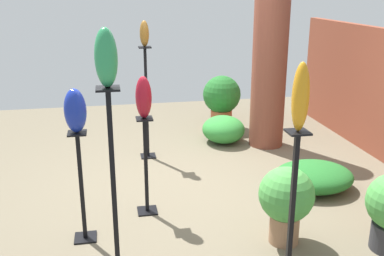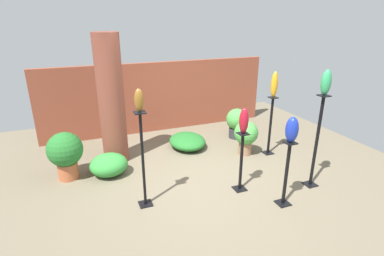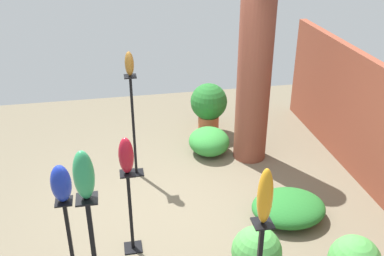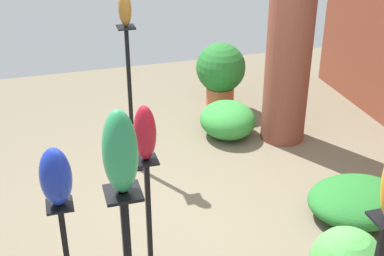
{
  "view_description": "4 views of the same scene",
  "coord_description": "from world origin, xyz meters",
  "px_view_note": "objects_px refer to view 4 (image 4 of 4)",
  "views": [
    {
      "loc": [
        4.61,
        -0.81,
        2.22
      ],
      "look_at": [
        0.16,
        0.04,
        0.78
      ],
      "focal_mm": 42.0,
      "sensor_mm": 36.0,
      "label": 1
    },
    {
      "loc": [
        -1.9,
        -4.21,
        2.7
      ],
      "look_at": [
        -0.17,
        0.1,
        0.97
      ],
      "focal_mm": 28.0,
      "sensor_mm": 36.0,
      "label": 2
    },
    {
      "loc": [
        4.41,
        -0.56,
        3.5
      ],
      "look_at": [
        -0.13,
        0.3,
        1.16
      ],
      "focal_mm": 42.0,
      "sensor_mm": 36.0,
      "label": 3
    },
    {
      "loc": [
        3.58,
        -1.07,
        2.89
      ],
      "look_at": [
        -0.21,
        0.03,
        0.85
      ],
      "focal_mm": 50.0,
      "sensor_mm": 36.0,
      "label": 4
    }
  ],
  "objects_px": {
    "art_vase_ruby": "(145,133)",
    "art_vase_jade": "(120,152)",
    "brick_pillar": "(291,32)",
    "potted_plant_mid_right": "(221,72)",
    "pedestal_bronze": "(131,106)",
    "art_vase_bronze": "(125,9)",
    "art_vase_cobalt": "(56,177)",
    "pedestal_ruby": "(149,223)"
  },
  "relations": [
    {
      "from": "art_vase_ruby",
      "to": "art_vase_jade",
      "type": "bearing_deg",
      "value": -15.38
    },
    {
      "from": "brick_pillar",
      "to": "potted_plant_mid_right",
      "type": "xyz_separation_m",
      "value": [
        -0.9,
        -0.44,
        -0.73
      ]
    },
    {
      "from": "art_vase_ruby",
      "to": "potted_plant_mid_right",
      "type": "xyz_separation_m",
      "value": [
        -2.64,
        1.46,
        -0.71
      ]
    },
    {
      "from": "pedestal_bronze",
      "to": "art_vase_bronze",
      "type": "xyz_separation_m",
      "value": [
        0.0,
        0.0,
        0.96
      ]
    },
    {
      "from": "art_vase_cobalt",
      "to": "potted_plant_mid_right",
      "type": "relative_size",
      "value": 0.44
    },
    {
      "from": "art_vase_jade",
      "to": "pedestal_bronze",
      "type": "bearing_deg",
      "value": 169.96
    },
    {
      "from": "art_vase_ruby",
      "to": "art_vase_bronze",
      "type": "bearing_deg",
      "value": 174.18
    },
    {
      "from": "art_vase_ruby",
      "to": "pedestal_ruby",
      "type": "bearing_deg",
      "value": -90.0
    },
    {
      "from": "art_vase_cobalt",
      "to": "art_vase_bronze",
      "type": "xyz_separation_m",
      "value": [
        -1.97,
        0.77,
        0.43
      ]
    },
    {
      "from": "pedestal_bronze",
      "to": "art_vase_jade",
      "type": "distance_m",
      "value": 3.0
    },
    {
      "from": "brick_pillar",
      "to": "art_vase_jade",
      "type": "relative_size",
      "value": 6.25
    },
    {
      "from": "brick_pillar",
      "to": "art_vase_jade",
      "type": "xyz_separation_m",
      "value": [
        2.93,
        -2.23,
        0.54
      ]
    },
    {
      "from": "pedestal_ruby",
      "to": "art_vase_jade",
      "type": "height_order",
      "value": "art_vase_jade"
    },
    {
      "from": "art_vase_jade",
      "to": "potted_plant_mid_right",
      "type": "xyz_separation_m",
      "value": [
        -3.83,
        1.79,
        -1.27
      ]
    },
    {
      "from": "art_vase_cobalt",
      "to": "potted_plant_mid_right",
      "type": "distance_m",
      "value": 3.75
    },
    {
      "from": "art_vase_bronze",
      "to": "art_vase_jade",
      "type": "distance_m",
      "value": 2.8
    },
    {
      "from": "brick_pillar",
      "to": "pedestal_bronze",
      "type": "height_order",
      "value": "brick_pillar"
    },
    {
      "from": "art_vase_jade",
      "to": "brick_pillar",
      "type": "bearing_deg",
      "value": 142.76
    },
    {
      "from": "art_vase_ruby",
      "to": "potted_plant_mid_right",
      "type": "bearing_deg",
      "value": 151.05
    },
    {
      "from": "brick_pillar",
      "to": "art_vase_jade",
      "type": "height_order",
      "value": "brick_pillar"
    },
    {
      "from": "art_vase_bronze",
      "to": "art_vase_jade",
      "type": "bearing_deg",
      "value": -10.04
    },
    {
      "from": "pedestal_ruby",
      "to": "art_vase_jade",
      "type": "distance_m",
      "value": 1.81
    },
    {
      "from": "art_vase_bronze",
      "to": "art_vase_ruby",
      "type": "relative_size",
      "value": 0.79
    },
    {
      "from": "pedestal_ruby",
      "to": "potted_plant_mid_right",
      "type": "xyz_separation_m",
      "value": [
        -2.64,
        1.46,
        0.04
      ]
    },
    {
      "from": "pedestal_bronze",
      "to": "pedestal_ruby",
      "type": "distance_m",
      "value": 1.59
    },
    {
      "from": "art_vase_cobalt",
      "to": "art_vase_jade",
      "type": "height_order",
      "value": "art_vase_jade"
    },
    {
      "from": "pedestal_ruby",
      "to": "potted_plant_mid_right",
      "type": "bearing_deg",
      "value": 151.05
    },
    {
      "from": "art_vase_cobalt",
      "to": "pedestal_ruby",
      "type": "bearing_deg",
      "value": 123.89
    },
    {
      "from": "pedestal_ruby",
      "to": "art_vase_bronze",
      "type": "xyz_separation_m",
      "value": [
        -1.56,
        0.16,
        1.19
      ]
    },
    {
      "from": "pedestal_bronze",
      "to": "potted_plant_mid_right",
      "type": "relative_size",
      "value": 1.73
    },
    {
      "from": "brick_pillar",
      "to": "pedestal_bronze",
      "type": "relative_size",
      "value": 1.66
    },
    {
      "from": "pedestal_ruby",
      "to": "potted_plant_mid_right",
      "type": "distance_m",
      "value": 3.02
    },
    {
      "from": "brick_pillar",
      "to": "pedestal_bronze",
      "type": "bearing_deg",
      "value": -84.32
    },
    {
      "from": "brick_pillar",
      "to": "art_vase_bronze",
      "type": "bearing_deg",
      "value": -84.32
    },
    {
      "from": "pedestal_ruby",
      "to": "potted_plant_mid_right",
      "type": "height_order",
      "value": "pedestal_ruby"
    },
    {
      "from": "art_vase_jade",
      "to": "potted_plant_mid_right",
      "type": "bearing_deg",
      "value": 154.99
    },
    {
      "from": "art_vase_cobalt",
      "to": "potted_plant_mid_right",
      "type": "height_order",
      "value": "art_vase_cobalt"
    },
    {
      "from": "art_vase_cobalt",
      "to": "art_vase_jade",
      "type": "relative_size",
      "value": 0.97
    },
    {
      "from": "art_vase_bronze",
      "to": "art_vase_ruby",
      "type": "bearing_deg",
      "value": -5.82
    },
    {
      "from": "pedestal_bronze",
      "to": "art_vase_ruby",
      "type": "xyz_separation_m",
      "value": [
        1.56,
        -0.16,
        0.52
      ]
    },
    {
      "from": "brick_pillar",
      "to": "potted_plant_mid_right",
      "type": "distance_m",
      "value": 1.24
    },
    {
      "from": "brick_pillar",
      "to": "art_vase_jade",
      "type": "bearing_deg",
      "value": -37.24
    }
  ]
}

